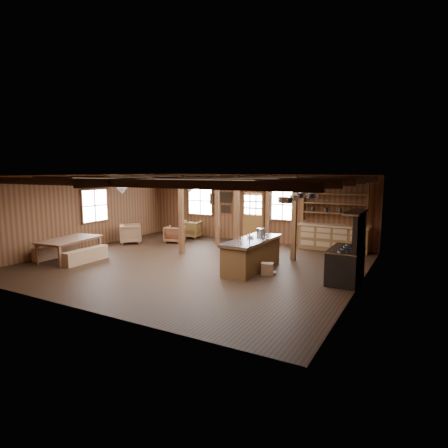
{
  "coord_description": "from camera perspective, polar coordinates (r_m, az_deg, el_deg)",
  "views": [
    {
      "loc": [
        6.46,
        -9.75,
        2.96
      ],
      "look_at": [
        0.85,
        0.41,
        1.29
      ],
      "focal_mm": 30.0,
      "sensor_mm": 36.0,
      "label": 1
    }
  ],
  "objects": [
    {
      "name": "step_stool",
      "position": [
        10.79,
        6.59,
        -6.84
      ],
      "size": [
        0.47,
        0.4,
        0.35
      ],
      "primitive_type": "cube",
      "rotation": [
        0.0,
        0.0,
        0.37
      ],
      "color": "olive",
      "rests_on": "floor"
    },
    {
      "name": "bowl",
      "position": [
        11.38,
        4.01,
        -1.92
      ],
      "size": [
        0.3,
        0.3,
        0.06
      ],
      "primitive_type": "imported",
      "rotation": [
        0.0,
        0.0,
        -0.37
      ],
      "color": "silver",
      "rests_on": "kitchen_island"
    },
    {
      "name": "back_door",
      "position": [
        15.74,
        4.41,
        0.56
      ],
      "size": [
        1.02,
        0.08,
        2.15
      ],
      "color": "brown",
      "rests_on": "floor"
    },
    {
      "name": "notice_boards",
      "position": [
        16.34,
        -0.34,
        3.54
      ],
      "size": [
        1.08,
        0.03,
        0.9
      ],
      "color": "silver",
      "rests_on": "wall_back"
    },
    {
      "name": "bench_aisle",
      "position": [
        12.97,
        -20.27,
        -4.53
      ],
      "size": [
        0.3,
        1.61,
        0.44
      ],
      "primitive_type": "cube",
      "color": "olive",
      "rests_on": "floor"
    },
    {
      "name": "armchair_c",
      "position": [
        15.8,
        -14.04,
        -1.43
      ],
      "size": [
        1.19,
        1.19,
        0.78
      ],
      "primitive_type": "imported",
      "rotation": [
        0.0,
        0.0,
        2.34
      ],
      "color": "#8C5F3F",
      "rests_on": "floor"
    },
    {
      "name": "back_counter",
      "position": [
        14.48,
        16.32,
        -1.53
      ],
      "size": [
        2.55,
        0.6,
        2.45
      ],
      "color": "brown",
      "rests_on": "floor"
    },
    {
      "name": "dining_table",
      "position": [
        13.48,
        -22.28,
        -3.59
      ],
      "size": [
        1.38,
        2.15,
        0.71
      ],
      "primitive_type": "imported",
      "rotation": [
        0.0,
        0.0,
        1.7
      ],
      "color": "brown",
      "rests_on": "floor"
    },
    {
      "name": "window_back_left",
      "position": [
        16.91,
        -3.6,
        3.55
      ],
      "size": [
        1.32,
        0.06,
        1.32
      ],
      "color": "white",
      "rests_on": "wall_back"
    },
    {
      "name": "counter_pot",
      "position": [
        12.07,
        5.67,
        -1.08
      ],
      "size": [
        0.29,
        0.29,
        0.17
      ],
      "primitive_type": "cylinder",
      "color": "#B1B3B8",
      "rests_on": "kitchen_island"
    },
    {
      "name": "timber_posts",
      "position": [
        13.33,
        2.23,
        1.45
      ],
      "size": [
        3.95,
        2.35,
        2.8
      ],
      "color": "#4C2715",
      "rests_on": "floor"
    },
    {
      "name": "room",
      "position": [
        11.8,
        -4.58,
        0.55
      ],
      "size": [
        10.04,
        9.04,
        2.84
      ],
      "color": "black",
      "rests_on": "ground"
    },
    {
      "name": "pendant_lamps",
      "position": [
        13.85,
        -10.13,
        5.12
      ],
      "size": [
        1.86,
        2.36,
        0.66
      ],
      "color": "#2B2B2D",
      "rests_on": "ceiling"
    },
    {
      "name": "pot_rack",
      "position": [
        10.47,
        11.32,
        4.17
      ],
      "size": [
        0.34,
        3.0,
        0.45
      ],
      "color": "#2B2B2D",
      "rests_on": "ceiling"
    },
    {
      "name": "window_back_right",
      "position": [
        15.18,
        8.93,
        2.94
      ],
      "size": [
        1.02,
        0.06,
        1.32
      ],
      "color": "white",
      "rests_on": "wall_back"
    },
    {
      "name": "commercial_range",
      "position": [
        10.51,
        18.31,
        -5.1
      ],
      "size": [
        0.8,
        1.55,
        1.92
      ],
      "color": "#2B2B2D",
      "rests_on": "floor"
    },
    {
      "name": "ceiling_joists",
      "position": [
        11.85,
        -4.18,
        6.8
      ],
      "size": [
        9.8,
        8.82,
        0.18
      ],
      "color": "black",
      "rests_on": "ceiling"
    },
    {
      "name": "kitchen_island",
      "position": [
        11.22,
        4.26,
        -4.63
      ],
      "size": [
        0.93,
        2.52,
        1.2
      ],
      "rotation": [
        0.0,
        0.0,
        -0.02
      ],
      "color": "brown",
      "rests_on": "floor"
    },
    {
      "name": "armchair_a",
      "position": [
        15.62,
        -7.53,
        -1.57
      ],
      "size": [
        0.87,
        0.89,
        0.67
      ],
      "primitive_type": "imported",
      "rotation": [
        0.0,
        0.0,
        3.39
      ],
      "color": "brown",
      "rests_on": "floor"
    },
    {
      "name": "window_left",
      "position": [
        15.41,
        -19.12,
        2.66
      ],
      "size": [
        0.14,
        1.24,
        1.32
      ],
      "color": "white",
      "rests_on": "wall_back"
    },
    {
      "name": "bench_wall",
      "position": [
        14.09,
        -24.17,
        -3.74
      ],
      "size": [
        0.31,
        1.64,
        0.45
      ],
      "primitive_type": "cube",
      "color": "olive",
      "rests_on": "floor"
    },
    {
      "name": "armchair_b",
      "position": [
        16.56,
        -5.07,
        -0.82
      ],
      "size": [
        0.97,
        0.98,
        0.76
      ],
      "primitive_type": "imported",
      "rotation": [
        0.0,
        0.0,
        3.35
      ],
      "color": "brown",
      "rests_on": "floor"
    }
  ]
}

